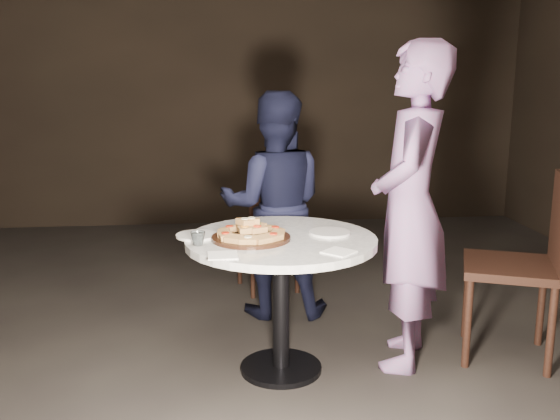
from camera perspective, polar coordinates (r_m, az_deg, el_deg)
The scene contains 13 objects.
floor at distance 3.33m, azimuth -2.35°, elevation -15.12°, with size 7.00×7.00×0.00m, color black.
table at distance 3.18m, azimuth 0.09°, elevation -4.86°, with size 1.27×1.27×0.73m.
serving_board at distance 3.10m, azimuth -2.67°, elevation -2.56°, with size 0.39×0.39×0.02m, color black.
focaccia_pile at distance 3.10m, azimuth -2.70°, elevation -1.90°, with size 0.34×0.35×0.09m.
plate_left at distance 3.18m, azimuth -7.61°, elevation -2.32°, with size 0.21×0.21×0.01m, color white.
plate_right at distance 3.22m, azimuth 4.57°, elevation -2.07°, with size 0.21×0.21×0.01m, color white.
water_glass at distance 3.02m, azimuth -7.51°, elevation -2.61°, with size 0.07×0.07×0.07m, color silver.
napkin_near at distance 2.83m, azimuth -5.27°, elevation -4.15°, with size 0.13×0.13×0.01m, color white.
napkin_far at distance 2.89m, azimuth 5.39°, elevation -3.82°, with size 0.13×0.13×0.01m, color white.
chair_far at distance 4.40m, azimuth -0.78°, elevation -1.57°, with size 0.47×0.49×0.83m.
chair_right at distance 3.59m, azimuth 22.05°, elevation -3.80°, with size 0.64×0.63×1.02m.
diner_navy at distance 3.96m, azimuth -0.57°, elevation 0.43°, with size 0.70×0.54×1.44m, color black.
diner_teal at distance 3.31m, azimuth 11.82°, elevation 0.21°, with size 0.62×0.41×1.71m, color #836097.
Camera 1 is at (-0.18, -2.95, 1.53)m, focal length 40.00 mm.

